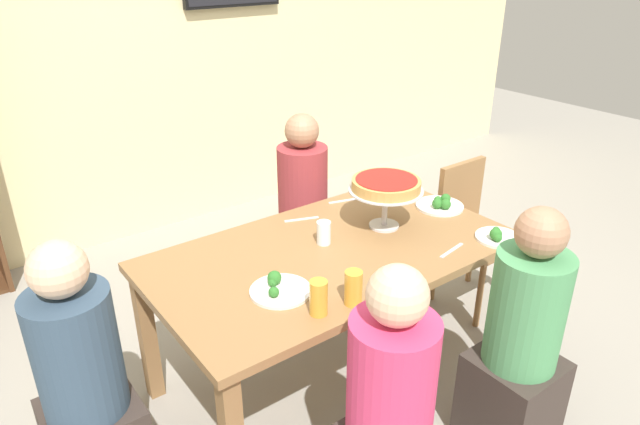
# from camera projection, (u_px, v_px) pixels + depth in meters

# --- Properties ---
(ground_plane) EXTENTS (12.00, 12.00, 0.00)m
(ground_plane) POSITION_uv_depth(u_px,v_px,m) (332.00, 374.00, 2.96)
(ground_plane) COLOR gray
(rear_partition) EXTENTS (8.00, 0.12, 2.80)m
(rear_partition) POSITION_uv_depth(u_px,v_px,m) (139.00, 42.00, 3.95)
(rear_partition) COLOR beige
(rear_partition) RESTS_ON ground_plane
(dining_table) EXTENTS (1.69, 0.95, 0.74)m
(dining_table) POSITION_uv_depth(u_px,v_px,m) (333.00, 265.00, 2.68)
(dining_table) COLOR olive
(dining_table) RESTS_ON ground_plane
(diner_head_west) EXTENTS (0.34, 0.34, 1.15)m
(diner_head_west) POSITION_uv_depth(u_px,v_px,m) (87.00, 398.00, 2.12)
(diner_head_west) COLOR #382D28
(diner_head_west) RESTS_ON ground_plane
(diner_far_right) EXTENTS (0.34, 0.34, 1.15)m
(diner_far_right) POSITION_uv_depth(u_px,v_px,m) (303.00, 218.00, 3.50)
(diner_far_right) COLOR #382D28
(diner_far_right) RESTS_ON ground_plane
(diner_near_right) EXTENTS (0.34, 0.34, 1.15)m
(diner_near_right) POSITION_uv_depth(u_px,v_px,m) (519.00, 352.00, 2.36)
(diner_near_right) COLOR #382D28
(diner_near_right) RESTS_ON ground_plane
(chair_head_east) EXTENTS (0.40, 0.40, 0.87)m
(chair_head_east) POSITION_uv_depth(u_px,v_px,m) (471.00, 228.00, 3.40)
(chair_head_east) COLOR olive
(chair_head_east) RESTS_ON ground_plane
(deep_dish_pizza_stand) EXTENTS (0.37, 0.37, 0.26)m
(deep_dish_pizza_stand) POSITION_uv_depth(u_px,v_px,m) (386.00, 187.00, 2.76)
(deep_dish_pizza_stand) COLOR silver
(deep_dish_pizza_stand) RESTS_ON dining_table
(salad_plate_near_diner) EXTENTS (0.25, 0.25, 0.07)m
(salad_plate_near_diner) POSITION_uv_depth(u_px,v_px,m) (441.00, 204.00, 3.04)
(salad_plate_near_diner) COLOR white
(salad_plate_near_diner) RESTS_ON dining_table
(salad_plate_far_diner) EXTENTS (0.25, 0.25, 0.07)m
(salad_plate_far_diner) POSITION_uv_depth(u_px,v_px,m) (278.00, 288.00, 2.31)
(salad_plate_far_diner) COLOR white
(salad_plate_far_diner) RESTS_ON dining_table
(salad_plate_spare) EXTENTS (0.22, 0.22, 0.07)m
(salad_plate_spare) POSITION_uv_depth(u_px,v_px,m) (498.00, 236.00, 2.71)
(salad_plate_spare) COLOR white
(salad_plate_spare) RESTS_ON dining_table
(beer_glass_amber_tall) EXTENTS (0.07, 0.07, 0.14)m
(beer_glass_amber_tall) POSITION_uv_depth(u_px,v_px,m) (319.00, 298.00, 2.15)
(beer_glass_amber_tall) COLOR gold
(beer_glass_amber_tall) RESTS_ON dining_table
(beer_glass_amber_short) EXTENTS (0.07, 0.07, 0.14)m
(beer_glass_amber_short) POSITION_uv_depth(u_px,v_px,m) (353.00, 288.00, 2.21)
(beer_glass_amber_short) COLOR gold
(beer_glass_amber_short) RESTS_ON dining_table
(water_glass_clear_near) EXTENTS (0.07, 0.07, 0.11)m
(water_glass_clear_near) POSITION_uv_depth(u_px,v_px,m) (323.00, 233.00, 2.67)
(water_glass_clear_near) COLOR white
(water_glass_clear_near) RESTS_ON dining_table
(cutlery_fork_near) EXTENTS (0.17, 0.08, 0.00)m
(cutlery_fork_near) POSITION_uv_depth(u_px,v_px,m) (302.00, 219.00, 2.92)
(cutlery_fork_near) COLOR silver
(cutlery_fork_near) RESTS_ON dining_table
(cutlery_knife_near) EXTENTS (0.18, 0.05, 0.00)m
(cutlery_knife_near) POSITION_uv_depth(u_px,v_px,m) (452.00, 250.00, 2.62)
(cutlery_knife_near) COLOR silver
(cutlery_knife_near) RESTS_ON dining_table
(cutlery_fork_far) EXTENTS (0.18, 0.07, 0.00)m
(cutlery_fork_far) POSITION_uv_depth(u_px,v_px,m) (344.00, 201.00, 3.13)
(cutlery_fork_far) COLOR silver
(cutlery_fork_far) RESTS_ON dining_table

